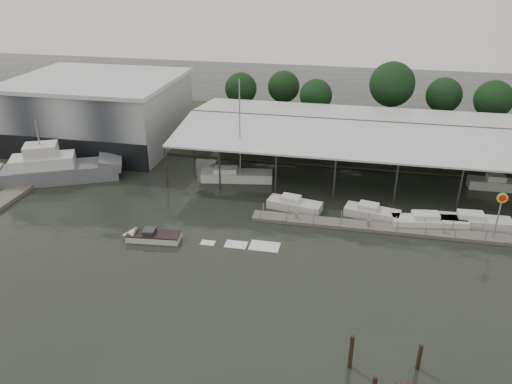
% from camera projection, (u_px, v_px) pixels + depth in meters
% --- Properties ---
extents(ground, '(200.00, 200.00, 0.00)m').
position_uv_depth(ground, '(222.00, 263.00, 49.03)').
color(ground, black).
rests_on(ground, ground).
extents(land_strip_far, '(140.00, 30.00, 0.30)m').
position_uv_depth(land_strip_far, '(286.00, 130.00, 86.16)').
color(land_strip_far, '#34382A').
rests_on(land_strip_far, ground).
extents(land_strip_west, '(20.00, 40.00, 0.30)m').
position_uv_depth(land_strip_west, '(37.00, 137.00, 82.84)').
color(land_strip_west, '#34382A').
rests_on(land_strip_west, ground).
extents(storage_warehouse, '(24.50, 20.50, 10.50)m').
position_uv_depth(storage_warehouse, '(99.00, 111.00, 78.38)').
color(storage_warehouse, '#9BA1A5').
rests_on(storage_warehouse, ground).
extents(covered_boat_shed, '(58.24, 24.00, 6.96)m').
position_uv_depth(covered_boat_shed, '(395.00, 128.00, 68.09)').
color(covered_boat_shed, silver).
rests_on(covered_boat_shed, ground).
extents(trawler_dock, '(3.00, 18.00, 0.50)m').
position_uv_depth(trawler_dock, '(33.00, 179.00, 66.79)').
color(trawler_dock, '#635F57').
rests_on(trawler_dock, ground).
extents(floating_dock, '(28.00, 2.00, 1.40)m').
position_uv_depth(floating_dock, '(377.00, 227.00, 55.06)').
color(floating_dock, '#635F57').
rests_on(floating_dock, ground).
extents(shell_fuel_sign, '(1.10, 0.18, 5.55)m').
position_uv_depth(shell_fuel_sign, '(500.00, 207.00, 51.27)').
color(shell_fuel_sign, gray).
rests_on(shell_fuel_sign, ground).
extents(grey_trawler, '(17.61, 11.24, 8.84)m').
position_uv_depth(grey_trawler, '(54.00, 169.00, 66.49)').
color(grey_trawler, slate).
rests_on(grey_trawler, ground).
extents(white_sailboat, '(9.76, 4.05, 13.82)m').
position_uv_depth(white_sailboat, '(236.00, 176.00, 66.94)').
color(white_sailboat, silver).
rests_on(white_sailboat, ground).
extents(speedboat_underway, '(17.32, 3.63, 2.00)m').
position_uv_depth(speedboat_underway, '(149.00, 236.00, 52.93)').
color(speedboat_underway, silver).
rests_on(speedboat_underway, ground).
extents(moored_cruiser_0, '(6.69, 3.40, 1.70)m').
position_uv_depth(moored_cruiser_0, '(294.00, 204.00, 59.26)').
color(moored_cruiser_0, silver).
rests_on(moored_cruiser_0, ground).
extents(moored_cruiser_1, '(6.54, 3.47, 1.70)m').
position_uv_depth(moored_cruiser_1, '(372.00, 212.00, 57.42)').
color(moored_cruiser_1, silver).
rests_on(moored_cruiser_1, ground).
extents(moored_cruiser_2, '(8.32, 3.32, 1.70)m').
position_uv_depth(moored_cruiser_2, '(429.00, 222.00, 55.38)').
color(moored_cruiser_2, silver).
rests_on(moored_cruiser_2, ground).
extents(moored_cruiser_3, '(7.93, 2.48, 1.70)m').
position_uv_depth(moored_cruiser_3, '(474.00, 221.00, 55.46)').
color(moored_cruiser_3, silver).
rests_on(moored_cruiser_3, ground).
extents(horizon_tree_line, '(72.36, 10.12, 11.45)m').
position_uv_depth(horizon_tree_line, '(410.00, 94.00, 84.78)').
color(horizon_tree_line, black).
rests_on(horizon_tree_line, ground).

